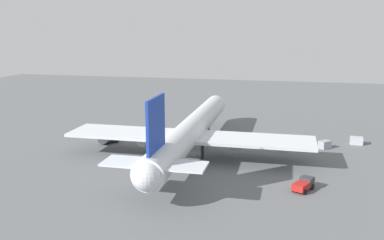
# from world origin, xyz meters

# --- Properties ---
(ground_plane) EXTENTS (291.24, 291.24, 0.00)m
(ground_plane) POSITION_xyz_m (0.00, 0.00, 0.00)
(ground_plane) COLOR slate
(cargo_airplane) EXTENTS (72.81, 57.53, 18.41)m
(cargo_airplane) POSITION_xyz_m (-0.55, -0.00, 5.87)
(cargo_airplane) COLOR silver
(cargo_airplane) RESTS_ON ground_plane
(fuel_truck) EXTENTS (5.82, 4.41, 2.20)m
(fuel_truck) POSITION_xyz_m (-18.64, -25.82, 1.18)
(fuel_truck) COLOR #333338
(fuel_truck) RESTS_ON ground_plane
(catering_truck) EXTENTS (5.31, 4.51, 2.14)m
(catering_truck) POSITION_xyz_m (4.15, 23.08, 1.09)
(catering_truck) COLOR #232328
(catering_truck) RESTS_ON ground_plane
(cargo_container_fore) EXTENTS (3.39, 3.39, 1.97)m
(cargo_container_fore) POSITION_xyz_m (11.62, -31.75, 0.98)
(cargo_container_fore) COLOR #999EA8
(cargo_container_fore) RESTS_ON ground_plane
(cargo_container_aft) EXTENTS (2.32, 3.21, 1.97)m
(cargo_container_aft) POSITION_xyz_m (17.36, -40.10, 0.99)
(cargo_container_aft) COLOR #B7BCC6
(cargo_container_aft) RESTS_ON ground_plane
(safety_cone_nose) EXTENTS (0.47, 0.47, 0.67)m
(safety_cone_nose) POSITION_xyz_m (32.76, 2.35, 0.33)
(safety_cone_nose) COLOR orange
(safety_cone_nose) RESTS_ON ground_plane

